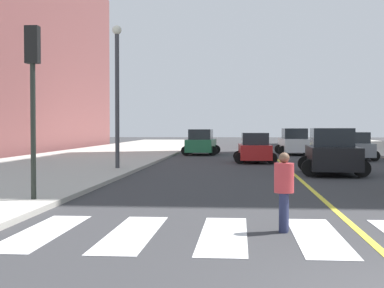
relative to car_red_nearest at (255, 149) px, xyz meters
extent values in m
cube|color=#B2ADA3|center=(-10.66, -6.58, -0.75)|extent=(10.00, 120.00, 0.15)
cube|color=silver|center=(-4.76, -22.58, -0.82)|extent=(0.90, 4.00, 0.01)
cube|color=silver|center=(-2.96, -22.58, -0.82)|extent=(0.90, 4.00, 0.01)
cube|color=silver|center=(-1.16, -22.58, -0.82)|extent=(0.90, 4.00, 0.01)
cube|color=silver|center=(0.64, -22.58, -0.82)|extent=(0.90, 4.00, 0.01)
cube|color=yellow|center=(1.54, 13.42, -0.82)|extent=(0.16, 80.00, 0.01)
cube|color=red|center=(0.00, 0.06, -0.18)|extent=(1.92, 4.00, 0.84)
cube|color=#1E2328|center=(0.01, -0.18, 0.58)|extent=(1.57, 2.02, 0.71)
cylinder|color=black|center=(0.86, 1.31, -0.50)|extent=(0.64, 0.23, 0.64)
cylinder|color=black|center=(-0.95, 1.25, -0.50)|extent=(0.64, 0.23, 0.64)
cylinder|color=black|center=(0.95, -1.13, -0.50)|extent=(0.64, 0.23, 0.64)
cylinder|color=black|center=(-0.87, -1.19, -0.50)|extent=(0.64, 0.23, 0.64)
cube|color=#236B42|center=(-3.78, 9.25, -0.12)|extent=(2.13, 4.39, 0.92)
cube|color=#1E2328|center=(-3.79, 8.99, 0.71)|extent=(1.73, 2.22, 0.78)
cylinder|color=black|center=(-2.73, 10.54, -0.47)|extent=(0.71, 0.26, 0.70)
cylinder|color=black|center=(-4.72, 10.63, -0.47)|extent=(0.71, 0.26, 0.70)
cylinder|color=black|center=(-2.84, 7.87, -0.47)|extent=(0.71, 0.26, 0.70)
cylinder|color=black|center=(-4.83, 7.96, -0.47)|extent=(0.71, 0.26, 0.70)
cube|color=silver|center=(3.28, 9.85, -0.09)|extent=(2.19, 4.54, 0.96)
cube|color=#1E2328|center=(3.27, 10.12, 0.77)|extent=(1.79, 2.30, 0.81)
cylinder|color=black|center=(2.30, 8.43, -0.46)|extent=(0.73, 0.26, 0.72)
cylinder|color=black|center=(4.36, 8.51, -0.46)|extent=(0.73, 0.26, 0.72)
cylinder|color=black|center=(2.19, 11.19, -0.46)|extent=(0.73, 0.26, 0.72)
cylinder|color=black|center=(4.25, 11.27, -0.46)|extent=(0.73, 0.26, 0.72)
cube|color=black|center=(3.23, -7.94, -0.07)|extent=(2.29, 4.67, 0.98)
cube|color=#1E2328|center=(3.24, -7.67, 0.81)|extent=(1.85, 2.37, 0.83)
cylinder|color=black|center=(2.10, -9.31, -0.45)|extent=(0.75, 0.27, 0.74)
cylinder|color=black|center=(4.22, -9.41, -0.45)|extent=(0.75, 0.27, 0.74)
cylinder|color=black|center=(2.24, -6.47, -0.45)|extent=(0.75, 0.27, 0.74)
cylinder|color=black|center=(4.35, -6.57, -0.45)|extent=(0.75, 0.27, 0.74)
cube|color=slate|center=(6.57, 3.54, -0.18)|extent=(1.95, 4.02, 0.85)
cube|color=#1E2328|center=(6.58, 3.77, 0.59)|extent=(1.58, 2.03, 0.71)
cylinder|color=black|center=(5.61, 2.35, -0.50)|extent=(0.65, 0.23, 0.64)
cylinder|color=black|center=(7.43, 2.28, -0.50)|extent=(0.65, 0.23, 0.64)
cylinder|color=black|center=(5.71, 4.80, -0.50)|extent=(0.65, 0.23, 0.64)
cylinder|color=black|center=(7.53, 4.73, -0.50)|extent=(0.65, 0.23, 0.64)
cylinder|color=black|center=(-6.39, -18.70, 1.15)|extent=(0.14, 0.14, 3.65)
cube|color=black|center=(-6.39, -18.70, 3.48)|extent=(0.36, 0.28, 1.00)
sphere|color=red|center=(-6.39, -18.53, 3.78)|extent=(0.18, 0.18, 0.18)
sphere|color=orange|center=(-6.39, -18.53, 3.48)|extent=(0.18, 0.18, 0.18)
sphere|color=green|center=(-6.39, -18.53, 3.18)|extent=(0.18, 0.18, 0.18)
cylinder|color=#232847|center=(0.02, -22.23, -0.43)|extent=(0.18, 0.18, 0.79)
cylinder|color=#232847|center=(0.05, -22.07, -0.43)|extent=(0.18, 0.18, 0.79)
cylinder|color=#B23338|center=(0.03, -22.15, 0.26)|extent=(0.39, 0.39, 0.59)
sphere|color=brown|center=(0.03, -22.15, 0.66)|extent=(0.21, 0.21, 0.21)
cylinder|color=#38383D|center=(-6.65, -7.04, 2.51)|extent=(0.20, 0.20, 6.37)
sphere|color=silver|center=(-6.65, -7.04, 5.85)|extent=(0.44, 0.44, 0.44)
camera|label=1|loc=(-0.84, -33.57, 1.28)|focal=53.23mm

